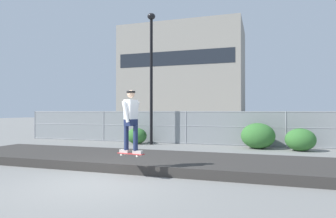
# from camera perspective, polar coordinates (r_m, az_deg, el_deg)

# --- Properties ---
(ground_plane) EXTENTS (120.00, 120.00, 0.00)m
(ground_plane) POSITION_cam_1_polar(r_m,az_deg,el_deg) (7.85, -13.92, -14.12)
(ground_plane) COLOR slate
(gravel_berm) EXTENTS (14.12, 3.32, 0.29)m
(gravel_berm) POSITION_cam_1_polar(r_m,az_deg,el_deg) (10.32, -5.42, -9.98)
(gravel_berm) COLOR #33302D
(gravel_berm) RESTS_ON ground_plane
(skateboard) EXTENTS (0.82, 0.34, 0.07)m
(skateboard) POSITION_cam_1_polar(r_m,az_deg,el_deg) (8.12, -7.32, -8.74)
(skateboard) COLOR #B22D2D
(skater) EXTENTS (0.73, 0.61, 1.74)m
(skater) POSITION_cam_1_polar(r_m,az_deg,el_deg) (8.04, -7.32, -1.67)
(skater) COLOR #B2ADA8
(skater) RESTS_ON skateboard
(chain_fence) EXTENTS (21.04, 0.06, 1.85)m
(chain_fence) POSITION_cam_1_polar(r_m,az_deg,el_deg) (16.36, 3.55, -3.65)
(chain_fence) COLOR gray
(chain_fence) RESTS_ON ground_plane
(street_lamp) EXTENTS (0.44, 0.44, 7.30)m
(street_lamp) POSITION_cam_1_polar(r_m,az_deg,el_deg) (16.28, -3.31, 8.94)
(street_lamp) COLOR black
(street_lamp) RESTS_ON ground_plane
(parked_car_near) EXTENTS (4.50, 2.14, 1.66)m
(parked_car_near) POSITION_cam_1_polar(r_m,az_deg,el_deg) (19.84, -4.76, -3.35)
(parked_car_near) COLOR #474C54
(parked_car_near) RESTS_ON ground_plane
(parked_car_mid) EXTENTS (4.50, 2.15, 1.66)m
(parked_car_mid) POSITION_cam_1_polar(r_m,az_deg,el_deg) (18.12, 15.27, -3.62)
(parked_car_mid) COLOR #B7BABF
(parked_car_mid) RESTS_ON ground_plane
(library_building) EXTENTS (22.62, 13.74, 17.86)m
(library_building) POSITION_cam_1_polar(r_m,az_deg,el_deg) (57.43, 3.18, 6.69)
(library_building) COLOR gray
(library_building) RESTS_ON ground_plane
(shrub_left) EXTENTS (1.17, 0.95, 0.90)m
(shrub_left) POSITION_cam_1_polar(r_m,az_deg,el_deg) (16.53, -6.19, -5.29)
(shrub_left) COLOR #336B2D
(shrub_left) RESTS_ON ground_plane
(shrub_center) EXTENTS (1.64, 1.34, 1.27)m
(shrub_center) POSITION_cam_1_polar(r_m,az_deg,el_deg) (15.00, 17.29, -5.07)
(shrub_center) COLOR #336B2D
(shrub_center) RESTS_ON ground_plane
(shrub_right) EXTENTS (1.37, 1.12, 1.05)m
(shrub_right) POSITION_cam_1_polar(r_m,az_deg,el_deg) (14.83, 24.62, -5.52)
(shrub_right) COLOR #336B2D
(shrub_right) RESTS_ON ground_plane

